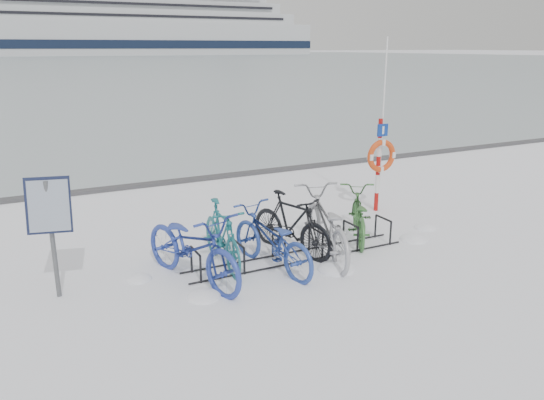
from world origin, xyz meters
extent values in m
plane|color=white|center=(0.00, 0.00, 0.00)|extent=(900.00, 900.00, 0.00)
cube|color=#A1AEB6|center=(0.00, 155.00, 0.01)|extent=(400.00, 298.00, 0.02)
cube|color=#3F3F42|center=(0.00, 5.90, 0.05)|extent=(400.00, 0.25, 0.10)
cylinder|color=black|center=(-1.80, -0.22, 0.22)|extent=(0.04, 0.04, 0.44)
cylinder|color=black|center=(-1.80, 0.22, 0.22)|extent=(0.04, 0.04, 0.44)
cylinder|color=black|center=(-1.80, 0.00, 0.44)|extent=(0.04, 0.44, 0.04)
cylinder|color=black|center=(-1.08, -0.22, 0.22)|extent=(0.04, 0.04, 0.44)
cylinder|color=black|center=(-1.08, 0.22, 0.22)|extent=(0.04, 0.04, 0.44)
cylinder|color=black|center=(-1.08, 0.00, 0.44)|extent=(0.04, 0.44, 0.04)
cylinder|color=black|center=(-0.36, -0.22, 0.22)|extent=(0.04, 0.04, 0.44)
cylinder|color=black|center=(-0.36, 0.22, 0.22)|extent=(0.04, 0.04, 0.44)
cylinder|color=black|center=(-0.36, 0.00, 0.44)|extent=(0.04, 0.44, 0.04)
cylinder|color=black|center=(0.36, -0.22, 0.22)|extent=(0.04, 0.04, 0.44)
cylinder|color=black|center=(0.36, 0.22, 0.22)|extent=(0.04, 0.04, 0.44)
cylinder|color=black|center=(0.36, 0.00, 0.44)|extent=(0.04, 0.44, 0.04)
cylinder|color=black|center=(1.08, -0.22, 0.22)|extent=(0.04, 0.04, 0.44)
cylinder|color=black|center=(1.08, 0.22, 0.22)|extent=(0.04, 0.04, 0.44)
cylinder|color=black|center=(1.08, 0.00, 0.44)|extent=(0.04, 0.44, 0.04)
cylinder|color=black|center=(1.80, -0.22, 0.22)|extent=(0.04, 0.04, 0.44)
cylinder|color=black|center=(1.80, 0.22, 0.22)|extent=(0.04, 0.04, 0.44)
cylinder|color=black|center=(1.80, 0.00, 0.44)|extent=(0.04, 0.44, 0.04)
cylinder|color=black|center=(0.00, -0.22, 0.02)|extent=(4.00, 0.03, 0.03)
cylinder|color=black|center=(0.00, 0.22, 0.02)|extent=(4.00, 0.03, 0.03)
cylinder|color=#595B5E|center=(-3.78, 0.27, 0.85)|extent=(0.07, 0.07, 1.71)
cube|color=black|center=(-3.78, 0.24, 1.38)|extent=(0.62, 0.35, 0.77)
cube|color=#8C99AD|center=(-3.78, 0.20, 1.38)|extent=(0.55, 0.28, 0.69)
cylinder|color=#A8100D|center=(2.87, 1.60, 0.20)|extent=(0.09, 0.09, 0.40)
cylinder|color=silver|center=(2.87, 1.60, 0.60)|extent=(0.09, 0.09, 0.40)
cylinder|color=#A8100D|center=(2.87, 1.60, 1.00)|extent=(0.09, 0.09, 0.40)
cylinder|color=silver|center=(2.87, 1.60, 1.41)|extent=(0.09, 0.09, 0.40)
cylinder|color=#A8100D|center=(2.87, 1.60, 1.81)|extent=(0.09, 0.09, 0.40)
torus|color=#D54214|center=(2.87, 1.51, 1.23)|extent=(0.70, 0.12, 0.70)
cube|color=navy|center=(2.87, 1.52, 1.78)|extent=(0.26, 0.03, 0.26)
cylinder|color=silver|center=(2.96, 1.65, 1.82)|extent=(0.03, 0.03, 3.65)
cube|color=silver|center=(49.53, 226.62, 6.54)|extent=(152.49, 28.32, 13.07)
cube|color=black|center=(49.53, 212.41, 4.36)|extent=(152.49, 0.30, 3.27)
cube|color=black|center=(49.53, 240.84, 4.36)|extent=(152.49, 0.30, 3.27)
cube|color=silver|center=(49.53, 226.62, 15.25)|extent=(136.15, 26.14, 4.36)
cube|color=black|center=(49.53, 213.34, 19.61)|extent=(119.81, 0.20, 13.07)
imported|color=#283C9A|center=(-1.87, -0.08, 0.59)|extent=(1.45, 2.38, 1.18)
imported|color=#1C6972|center=(-1.24, 0.30, 0.54)|extent=(0.63, 1.84, 1.09)
imported|color=#284398|center=(-0.60, -0.19, 0.52)|extent=(1.07, 2.09, 1.04)
imported|color=black|center=(0.03, 0.28, 0.55)|extent=(1.05, 1.90, 1.10)
imported|color=#9A9BA1|center=(0.47, -0.12, 0.59)|extent=(1.32, 2.38, 1.18)
imported|color=#366A31|center=(1.49, 0.35, 0.49)|extent=(1.49, 1.92, 0.97)
ellipsoid|color=white|center=(0.32, 0.51, 0.00)|extent=(0.39, 0.39, 0.14)
ellipsoid|color=white|center=(-1.92, -0.69, 0.00)|extent=(0.50, 0.50, 0.17)
ellipsoid|color=white|center=(-0.50, 0.60, 0.00)|extent=(0.50, 0.50, 0.18)
ellipsoid|color=white|center=(0.32, -0.72, 0.00)|extent=(0.61, 0.61, 0.21)
ellipsoid|color=white|center=(2.36, -0.21, 0.00)|extent=(0.52, 0.52, 0.18)
ellipsoid|color=white|center=(-2.62, 0.33, 0.00)|extent=(0.41, 0.41, 0.14)
ellipsoid|color=white|center=(1.28, 0.80, 0.00)|extent=(0.49, 0.49, 0.17)
ellipsoid|color=white|center=(3.02, 0.20, 0.00)|extent=(0.44, 0.44, 0.16)
camera|label=1|loc=(-4.15, -7.31, 3.45)|focal=35.00mm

